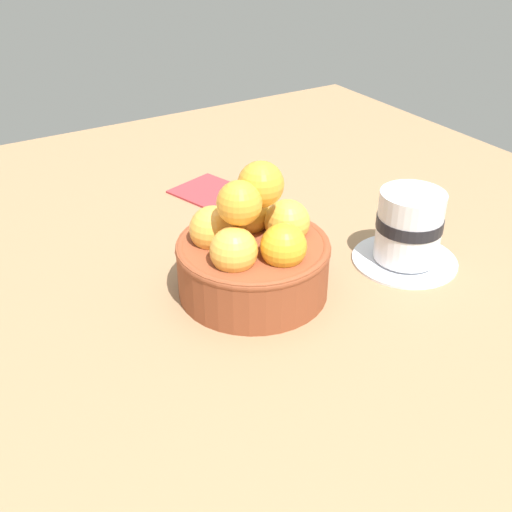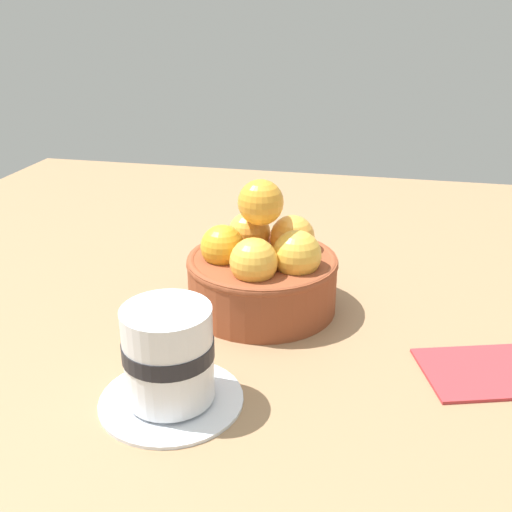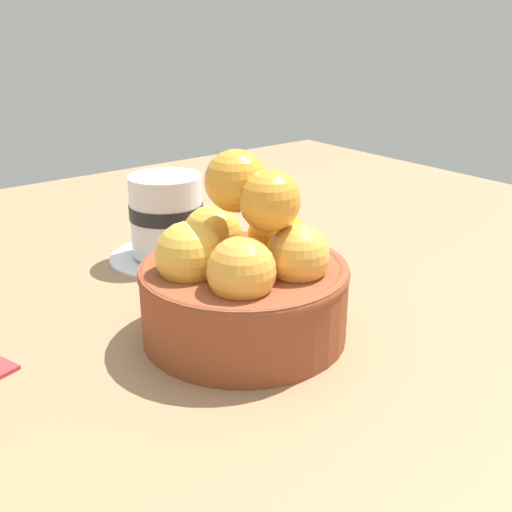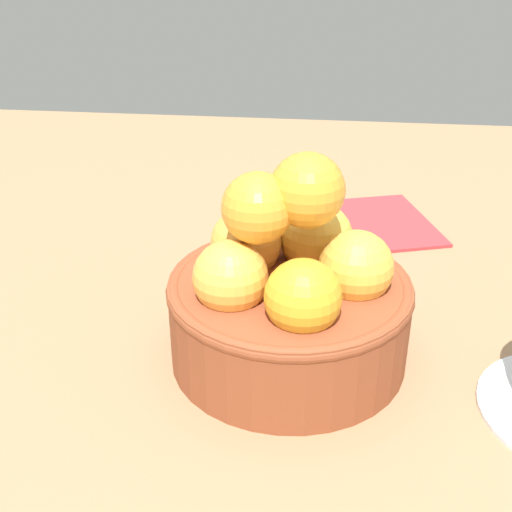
% 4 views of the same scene
% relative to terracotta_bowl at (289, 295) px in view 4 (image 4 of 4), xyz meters
% --- Properties ---
extents(ground_plane, '(1.13, 1.09, 0.04)m').
position_rel_terracotta_bowl_xyz_m(ground_plane, '(-0.00, -0.00, -0.06)').
color(ground_plane, '#997551').
extents(terracotta_bowl, '(0.16, 0.16, 0.14)m').
position_rel_terracotta_bowl_xyz_m(terracotta_bowl, '(0.00, 0.00, 0.00)').
color(terracotta_bowl, brown).
rests_on(terracotta_bowl, ground_plane).
extents(folded_napkin, '(0.14, 0.11, 0.01)m').
position_rel_terracotta_bowl_xyz_m(folded_napkin, '(0.22, -0.08, -0.04)').
color(folded_napkin, '#B23338').
rests_on(folded_napkin, ground_plane).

